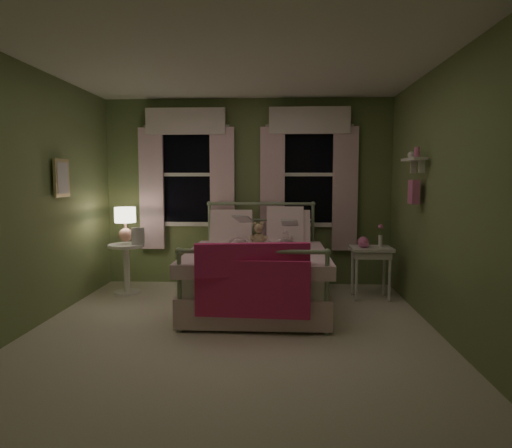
# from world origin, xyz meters

# --- Properties ---
(room_shell) EXTENTS (4.20, 4.20, 4.20)m
(room_shell) POSITION_xyz_m (0.00, 0.00, 1.30)
(room_shell) COLOR #F0E2CF
(room_shell) RESTS_ON ground
(bed) EXTENTS (1.58, 2.04, 1.18)m
(bed) POSITION_xyz_m (0.20, 0.95, 0.38)
(bed) COLOR white
(bed) RESTS_ON ground
(pink_throw) EXTENTS (1.10, 0.24, 0.71)m
(pink_throw) POSITION_xyz_m (0.19, -0.06, 0.61)
(pink_throw) COLOR #E82D76
(pink_throw) RESTS_ON bed
(child_left) EXTENTS (0.30, 0.20, 0.82)m
(child_left) POSITION_xyz_m (-0.09, 1.38, 0.98)
(child_left) COLOR #F7D1DD
(child_left) RESTS_ON bed
(child_right) EXTENTS (0.39, 0.32, 0.75)m
(child_right) POSITION_xyz_m (0.47, 1.38, 0.94)
(child_right) COLOR #F7D1DD
(child_right) RESTS_ON bed
(book_left) EXTENTS (0.22, 0.16, 0.26)m
(book_left) POSITION_xyz_m (-0.09, 1.13, 0.96)
(book_left) COLOR beige
(book_left) RESTS_ON child_left
(book_right) EXTENTS (0.21, 0.13, 0.26)m
(book_right) POSITION_xyz_m (0.47, 1.13, 0.92)
(book_right) COLOR beige
(book_right) RESTS_ON child_right
(teddy_bear) EXTENTS (0.22, 0.17, 0.30)m
(teddy_bear) POSITION_xyz_m (0.19, 1.23, 0.79)
(teddy_bear) COLOR tan
(teddy_bear) RESTS_ON bed
(nightstand_left) EXTENTS (0.46, 0.46, 0.65)m
(nightstand_left) POSITION_xyz_m (-1.53, 1.42, 0.42)
(nightstand_left) COLOR white
(nightstand_left) RESTS_ON ground
(table_lamp) EXTENTS (0.27, 0.27, 0.45)m
(table_lamp) POSITION_xyz_m (-1.53, 1.42, 0.95)
(table_lamp) COLOR tan
(table_lamp) RESTS_ON nightstand_left
(book_nightstand) EXTENTS (0.22, 0.26, 0.02)m
(book_nightstand) POSITION_xyz_m (-1.43, 1.34, 0.66)
(book_nightstand) COLOR beige
(book_nightstand) RESTS_ON nightstand_left
(nightstand_right) EXTENTS (0.50, 0.40, 0.64)m
(nightstand_right) POSITION_xyz_m (1.59, 1.33, 0.55)
(nightstand_right) COLOR white
(nightstand_right) RESTS_ON ground
(pink_toy) EXTENTS (0.14, 0.18, 0.14)m
(pink_toy) POSITION_xyz_m (1.49, 1.33, 0.71)
(pink_toy) COLOR pink
(pink_toy) RESTS_ON nightstand_right
(bud_vase) EXTENTS (0.06, 0.06, 0.28)m
(bud_vase) POSITION_xyz_m (1.71, 1.38, 0.79)
(bud_vase) COLOR white
(bud_vase) RESTS_ON nightstand_right
(window_left) EXTENTS (1.34, 0.13, 1.96)m
(window_left) POSITION_xyz_m (-0.85, 2.03, 1.62)
(window_left) COLOR black
(window_left) RESTS_ON room_shell
(window_right) EXTENTS (1.34, 0.13, 1.96)m
(window_right) POSITION_xyz_m (0.85, 2.03, 1.62)
(window_right) COLOR black
(window_right) RESTS_ON room_shell
(wall_shelf) EXTENTS (0.15, 0.50, 0.60)m
(wall_shelf) POSITION_xyz_m (1.90, 0.70, 1.52)
(wall_shelf) COLOR white
(wall_shelf) RESTS_ON room_shell
(framed_picture) EXTENTS (0.03, 0.32, 0.42)m
(framed_picture) POSITION_xyz_m (-1.95, 0.60, 1.50)
(framed_picture) COLOR beige
(framed_picture) RESTS_ON room_shell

